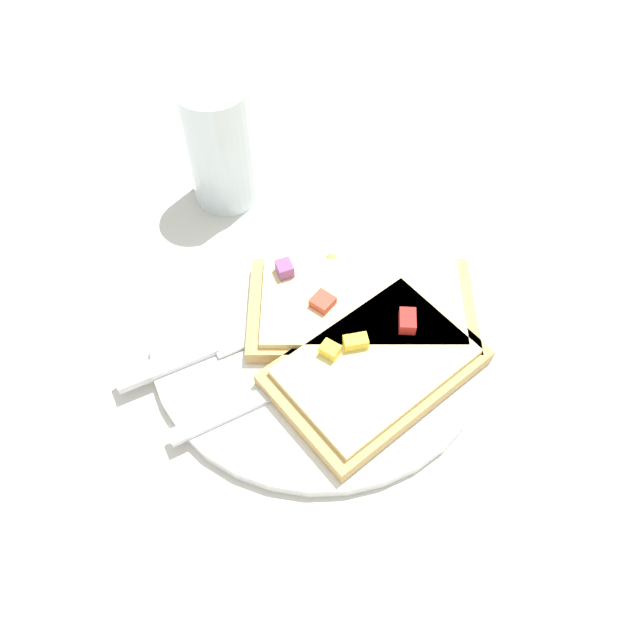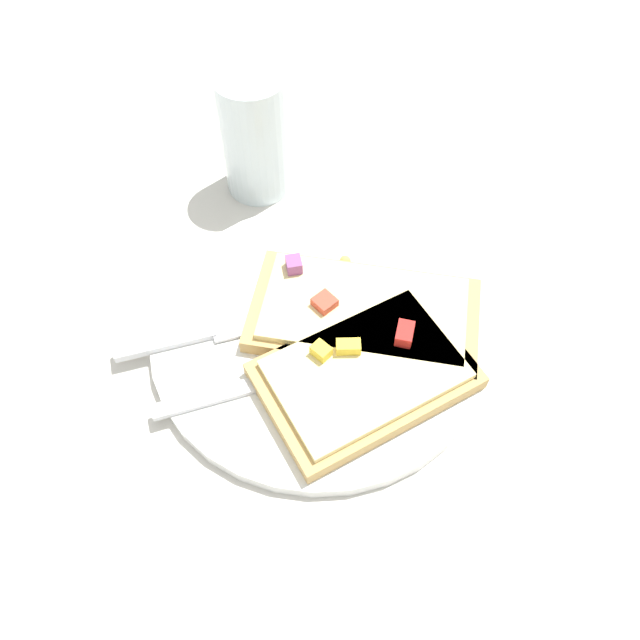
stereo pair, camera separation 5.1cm
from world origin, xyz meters
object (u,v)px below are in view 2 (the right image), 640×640
plate (320,331)px  pizza_slice_corner (365,374)px  knife (226,327)px  pizza_slice_main (364,313)px  drinking_glass (255,135)px  fork (311,370)px

plate → pizza_slice_corner: 0.06m
knife → pizza_slice_main: (-0.06, 0.10, 0.01)m
pizza_slice_corner → plate: bearing=95.1°
plate → pizza_slice_corner: bearing=59.2°
pizza_slice_corner → drinking_glass: size_ratio=1.56×
drinking_glass → knife: bearing=19.4°
fork → pizza_slice_main: size_ratio=0.87×
plate → fork: bearing=15.4°
knife → pizza_slice_main: 0.12m
drinking_glass → fork: bearing=38.2°
pizza_slice_main → drinking_glass: bearing=129.0°
pizza_slice_corner → drinking_glass: 0.26m
pizza_slice_main → pizza_slice_corner: pizza_slice_main is taller
plate → knife: 0.08m
pizza_slice_corner → drinking_glass: bearing=82.9°
knife → pizza_slice_corner: size_ratio=0.93×
pizza_slice_main → drinking_glass: drinking_glass is taller
plate → pizza_slice_main: (-0.02, 0.03, 0.02)m
plate → pizza_slice_corner: pizza_slice_corner is taller
knife → plate: bearing=-15.0°
pizza_slice_main → drinking_glass: (-0.12, -0.16, 0.04)m
pizza_slice_main → drinking_glass: 0.21m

